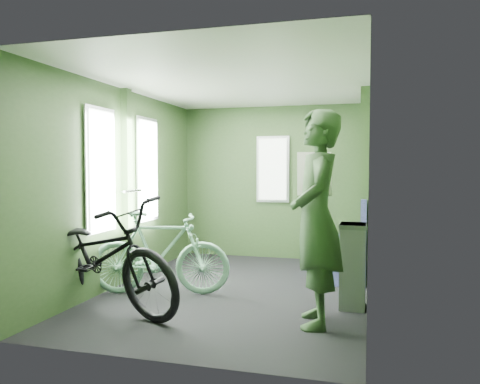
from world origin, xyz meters
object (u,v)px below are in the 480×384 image
object	(u,v)px
passenger	(316,218)
bench_seat	(347,254)
bicycle_black	(101,310)
waste_box	(353,266)
bicycle_mint	(160,295)

from	to	relation	value
passenger	bench_seat	world-z (taller)	passenger
bicycle_black	waste_box	bearing A→B (deg)	-50.64
bicycle_black	bicycle_mint	xyz separation A→B (m)	(0.31, 0.66, 0.00)
bicycle_mint	waste_box	world-z (taller)	waste_box
bicycle_mint	waste_box	size ratio (longest dim) A/B	1.83
passenger	bicycle_mint	bearing A→B (deg)	-116.86
bicycle_mint	passenger	world-z (taller)	passenger
waste_box	bench_seat	bearing A→B (deg)	95.20
waste_box	bench_seat	xyz separation A→B (m)	(-0.11, 1.24, -0.11)
bicycle_black	waste_box	distance (m)	2.49
waste_box	passenger	bearing A→B (deg)	-115.66
bench_seat	bicycle_mint	bearing A→B (deg)	-144.76
bicycle_black	waste_box	xyz separation A→B (m)	(2.33, 0.75, 0.41)
bench_seat	passenger	bearing A→B (deg)	-95.18
bicycle_mint	bench_seat	world-z (taller)	bench_seat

